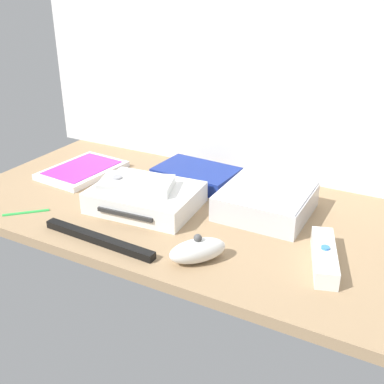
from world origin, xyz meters
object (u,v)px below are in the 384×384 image
at_px(game_console, 146,197).
at_px(remote_classic_pad, 136,184).
at_px(remote_wand, 324,256).
at_px(remote_nunchuk, 198,250).
at_px(game_case, 83,170).
at_px(network_router, 196,175).
at_px(mini_computer, 266,201).
at_px(sensor_bar, 98,239).
at_px(stylus_pen, 26,212).

xyz_separation_m(game_console, remote_classic_pad, (-0.01, -0.01, 0.03)).
xyz_separation_m(remote_wand, remote_nunchuk, (-0.19, -0.09, 0.01)).
height_order(game_case, network_router, network_router).
bearing_deg(game_case, network_router, 22.07).
height_order(mini_computer, remote_nunchuk, mini_computer).
xyz_separation_m(game_case, sensor_bar, (0.24, -0.24, -0.00)).
relative_size(remote_wand, remote_classic_pad, 0.94).
bearing_deg(game_console, sensor_bar, -93.31).
xyz_separation_m(mini_computer, game_case, (-0.46, -0.01, -0.02)).
bearing_deg(remote_classic_pad, mini_computer, 5.38).
bearing_deg(stylus_pen, sensor_bar, -6.05).
xyz_separation_m(game_case, network_router, (0.27, 0.08, 0.01)).
bearing_deg(game_case, mini_computer, 6.13).
distance_m(game_console, network_router, 0.17).
distance_m(game_console, remote_wand, 0.38).
distance_m(mini_computer, remote_classic_pad, 0.26).
distance_m(game_console, mini_computer, 0.24).
height_order(game_console, remote_classic_pad, remote_classic_pad).
height_order(remote_wand, sensor_bar, remote_wand).
height_order(remote_classic_pad, sensor_bar, remote_classic_pad).
height_order(game_console, sensor_bar, game_console).
bearing_deg(remote_classic_pad, remote_nunchuk, -47.96).
bearing_deg(sensor_bar, stylus_pen, 176.38).
distance_m(network_router, stylus_pen, 0.38).
distance_m(game_case, stylus_pen, 0.22).
bearing_deg(mini_computer, sensor_bar, -131.84).
xyz_separation_m(remote_wand, sensor_bar, (-0.37, -0.12, -0.01)).
bearing_deg(remote_classic_pad, network_router, 57.88).
distance_m(game_console, game_case, 0.25).
height_order(remote_nunchuk, remote_classic_pad, remote_classic_pad).
bearing_deg(remote_wand, mini_computer, 121.83).
bearing_deg(remote_wand, game_console, 156.99).
xyz_separation_m(network_router, sensor_bar, (-0.03, -0.32, -0.01)).
height_order(remote_wand, remote_classic_pad, remote_classic_pad).
relative_size(remote_classic_pad, sensor_bar, 0.67).
distance_m(game_console, remote_nunchuk, 0.23).
bearing_deg(mini_computer, remote_nunchuk, -100.31).
bearing_deg(remote_nunchuk, game_console, -174.35).
height_order(network_router, remote_wand, same).
relative_size(mini_computer, remote_nunchuk, 1.62).
xyz_separation_m(game_case, remote_nunchuk, (0.42, -0.21, 0.01)).
xyz_separation_m(game_case, remote_wand, (0.61, -0.12, 0.01)).
height_order(remote_nunchuk, stylus_pen, remote_nunchuk).
bearing_deg(remote_wand, remote_classic_pad, 158.99).
distance_m(remote_classic_pad, stylus_pen, 0.23).
bearing_deg(stylus_pen, game_console, 34.67).
bearing_deg(game_console, remote_wand, -9.91).
xyz_separation_m(network_router, remote_classic_pad, (-0.04, -0.18, 0.04)).
relative_size(remote_nunchuk, remote_classic_pad, 0.65).
height_order(game_case, remote_nunchuk, remote_nunchuk).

